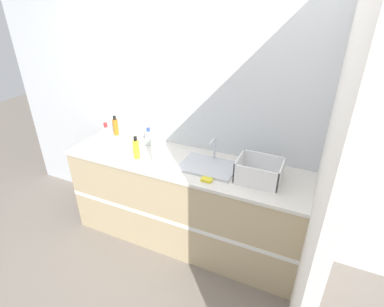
{
  "coord_description": "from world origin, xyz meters",
  "views": [
    {
      "loc": [
        1.06,
        -1.84,
        2.3
      ],
      "look_at": [
        0.1,
        0.28,
        1.05
      ],
      "focal_mm": 28.0,
      "sensor_mm": 36.0,
      "label": 1
    }
  ],
  "objects_px": {
    "paper_towel_roll": "(158,148)",
    "bottle_yellow": "(136,149)",
    "sink": "(208,165)",
    "bottle_clear": "(149,137)",
    "dish_rack": "(259,173)",
    "bottle_white_spray": "(107,135)",
    "bottle_amber": "(116,127)"
  },
  "relations": [
    {
      "from": "bottle_yellow",
      "to": "bottle_amber",
      "type": "xyz_separation_m",
      "value": [
        -0.5,
        0.35,
        -0.0
      ]
    },
    {
      "from": "bottle_yellow",
      "to": "bottle_clear",
      "type": "distance_m",
      "value": 0.29
    },
    {
      "from": "dish_rack",
      "to": "bottle_yellow",
      "type": "bearing_deg",
      "value": -174.83
    },
    {
      "from": "bottle_yellow",
      "to": "paper_towel_roll",
      "type": "bearing_deg",
      "value": 11.81
    },
    {
      "from": "bottle_yellow",
      "to": "bottle_clear",
      "type": "bearing_deg",
      "value": 98.58
    },
    {
      "from": "paper_towel_roll",
      "to": "bottle_white_spray",
      "type": "distance_m",
      "value": 0.64
    },
    {
      "from": "bottle_clear",
      "to": "bottle_white_spray",
      "type": "bearing_deg",
      "value": -155.03
    },
    {
      "from": "bottle_clear",
      "to": "bottle_amber",
      "type": "height_order",
      "value": "bottle_amber"
    },
    {
      "from": "sink",
      "to": "bottle_white_spray",
      "type": "xyz_separation_m",
      "value": [
        -1.1,
        -0.01,
        0.09
      ]
    },
    {
      "from": "bottle_yellow",
      "to": "dish_rack",
      "type": "bearing_deg",
      "value": 5.17
    },
    {
      "from": "sink",
      "to": "bottle_amber",
      "type": "bearing_deg",
      "value": 169.03
    },
    {
      "from": "sink",
      "to": "bottle_clear",
      "type": "distance_m",
      "value": 0.74
    },
    {
      "from": "dish_rack",
      "to": "bottle_clear",
      "type": "distance_m",
      "value": 1.19
    },
    {
      "from": "bottle_clear",
      "to": "bottle_white_spray",
      "type": "relative_size",
      "value": 0.77
    },
    {
      "from": "sink",
      "to": "bottle_white_spray",
      "type": "distance_m",
      "value": 1.1
    },
    {
      "from": "paper_towel_roll",
      "to": "bottle_yellow",
      "type": "bearing_deg",
      "value": -168.19
    },
    {
      "from": "paper_towel_roll",
      "to": "bottle_white_spray",
      "type": "xyz_separation_m",
      "value": [
        -0.64,
        0.07,
        -0.02
      ]
    },
    {
      "from": "sink",
      "to": "paper_towel_roll",
      "type": "height_order",
      "value": "paper_towel_roll"
    },
    {
      "from": "dish_rack",
      "to": "bottle_yellow",
      "type": "relative_size",
      "value": 1.62
    },
    {
      "from": "bottle_amber",
      "to": "bottle_white_spray",
      "type": "bearing_deg",
      "value": -71.98
    },
    {
      "from": "bottle_clear",
      "to": "paper_towel_roll",
      "type": "bearing_deg",
      "value": -43.58
    },
    {
      "from": "sink",
      "to": "paper_towel_roll",
      "type": "xyz_separation_m",
      "value": [
        -0.46,
        -0.08,
        0.11
      ]
    },
    {
      "from": "dish_rack",
      "to": "bottle_white_spray",
      "type": "distance_m",
      "value": 1.55
    },
    {
      "from": "sink",
      "to": "bottle_clear",
      "type": "relative_size",
      "value": 2.63
    },
    {
      "from": "dish_rack",
      "to": "bottle_amber",
      "type": "relative_size",
      "value": 1.66
    },
    {
      "from": "paper_towel_roll",
      "to": "sink",
      "type": "bearing_deg",
      "value": 9.73
    },
    {
      "from": "bottle_clear",
      "to": "bottle_yellow",
      "type": "bearing_deg",
      "value": -81.42
    },
    {
      "from": "dish_rack",
      "to": "bottle_yellow",
      "type": "height_order",
      "value": "bottle_yellow"
    },
    {
      "from": "sink",
      "to": "bottle_yellow",
      "type": "xyz_separation_m",
      "value": [
        -0.67,
        -0.12,
        0.08
      ]
    },
    {
      "from": "sink",
      "to": "bottle_amber",
      "type": "distance_m",
      "value": 1.2
    },
    {
      "from": "paper_towel_roll",
      "to": "bottle_yellow",
      "type": "distance_m",
      "value": 0.22
    },
    {
      "from": "bottle_amber",
      "to": "bottle_white_spray",
      "type": "distance_m",
      "value": 0.25
    }
  ]
}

